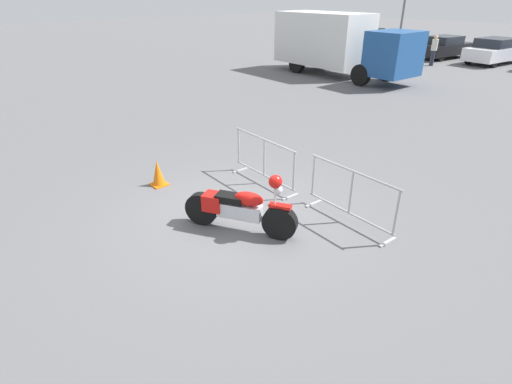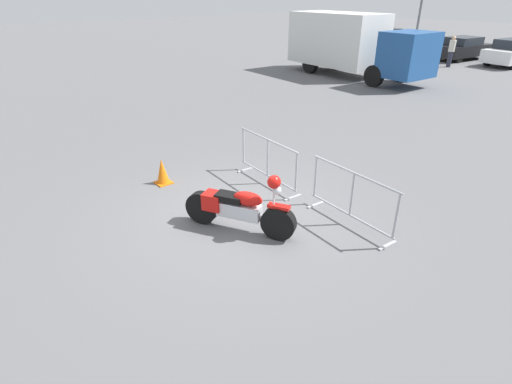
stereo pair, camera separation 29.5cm
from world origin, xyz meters
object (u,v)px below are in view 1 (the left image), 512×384
at_px(crowd_barrier_far, 351,196).
at_px(parked_car_silver, 366,38).
at_px(crowd_barrier_near, 264,161).
at_px(parked_car_yellow, 406,42).
at_px(traffic_cone, 158,173).
at_px(pedestrian, 434,49).
at_px(motorcycle, 240,208).
at_px(box_truck, 336,42).
at_px(parked_car_white, 496,51).
at_px(parked_car_black, 444,47).

bearing_deg(crowd_barrier_far, parked_car_silver, 123.12).
xyz_separation_m(crowd_barrier_near, parked_car_yellow, (-8.97, 22.28, 0.16)).
bearing_deg(traffic_cone, crowd_barrier_far, 25.30).
xyz_separation_m(pedestrian, traffic_cone, (3.52, -20.17, -0.63)).
relative_size(crowd_barrier_near, parked_car_silver, 0.45).
bearing_deg(crowd_barrier_near, traffic_cone, -130.03).
distance_m(motorcycle, crowd_barrier_near, 2.07).
height_order(crowd_barrier_far, box_truck, box_truck).
xyz_separation_m(crowd_barrier_far, box_truck, (-9.38, 11.65, 1.08)).
xyz_separation_m(motorcycle, box_truck, (-8.22, 13.36, 1.17)).
bearing_deg(motorcycle, pedestrian, 79.01).
xyz_separation_m(motorcycle, traffic_cone, (-2.69, -0.11, -0.17)).
xyz_separation_m(parked_car_silver, pedestrian, (6.97, -3.64, 0.17)).
xyz_separation_m(parked_car_white, pedestrian, (-2.20, -3.37, 0.17)).
xyz_separation_m(crowd_barrier_far, parked_car_black, (-8.23, 21.61, 0.15)).
bearing_deg(parked_car_black, parked_car_white, -80.20).
relative_size(crowd_barrier_far, parked_car_silver, 0.45).
bearing_deg(crowd_barrier_far, crowd_barrier_near, 180.00).
bearing_deg(pedestrian, motorcycle, 69.04).
height_order(crowd_barrier_near, pedestrian, pedestrian).
bearing_deg(motorcycle, box_truck, 93.39).
distance_m(box_truck, pedestrian, 7.02).
bearing_deg(box_truck, crowd_barrier_far, -47.36).
height_order(motorcycle, crowd_barrier_near, motorcycle).
distance_m(crowd_barrier_near, box_truck, 13.67).
height_order(parked_car_silver, pedestrian, pedestrian).
height_order(parked_car_black, traffic_cone, parked_car_black).
bearing_deg(parked_car_white, parked_car_black, 99.80).
distance_m(parked_car_yellow, traffic_cone, 25.23).
distance_m(motorcycle, parked_car_yellow, 26.04).
height_order(parked_car_black, pedestrian, pedestrian).
height_order(crowd_barrier_far, traffic_cone, crowd_barrier_far).
relative_size(crowd_barrier_near, box_truck, 0.26).
bearing_deg(motorcycle, traffic_cone, 154.20).
bearing_deg(crowd_barrier_far, parked_car_yellow, 116.87).
bearing_deg(crowd_barrier_far, parked_car_black, 110.86).
xyz_separation_m(motorcycle, pedestrian, (-6.22, 20.05, 0.46)).
relative_size(crowd_barrier_far, parked_car_white, 0.45).
bearing_deg(parked_car_silver, crowd_barrier_far, -138.88).
relative_size(crowd_barrier_far, parked_car_black, 0.48).
bearing_deg(parked_car_white, motorcycle, -162.28).
xyz_separation_m(parked_car_black, traffic_cone, (4.38, -23.44, -0.41)).
bearing_deg(crowd_barrier_near, parked_car_white, 97.49).
xyz_separation_m(parked_car_silver, parked_car_white, (9.17, -0.27, -0.00)).
xyz_separation_m(crowd_barrier_near, parked_car_silver, (-12.02, 21.99, 0.20)).
relative_size(motorcycle, traffic_cone, 3.33).
distance_m(box_truck, parked_car_silver, 11.50).
bearing_deg(parked_car_black, box_truck, -178.59).
bearing_deg(parked_car_silver, box_truck, -146.36).
bearing_deg(box_truck, parked_car_silver, 119.45).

